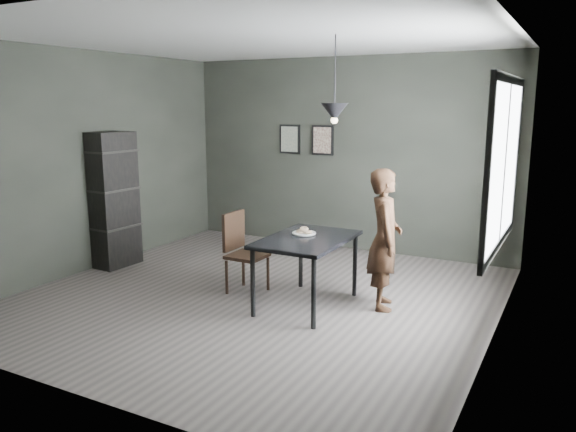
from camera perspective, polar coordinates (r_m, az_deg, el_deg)
The scene contains 13 objects.
ground at distance 6.39m, azimuth -3.01°, elevation -8.16°, with size 5.00×5.00×0.00m, color #3D3734.
back_wall at distance 8.30m, azimuth 5.82°, elevation 6.23°, with size 5.00×0.10×2.80m, color black.
ceiling at distance 6.06m, azimuth -3.30°, elevation 17.64°, with size 5.00×5.00×0.02m.
window_assembly at distance 5.43m, azimuth 21.11°, elevation 4.94°, with size 0.04×1.96×1.56m.
cafe_table at distance 5.92m, azimuth 1.91°, elevation -2.95°, with size 0.80×1.20×0.75m.
white_plate at distance 6.05m, azimuth 1.64°, elevation -1.83°, with size 0.23×0.23×0.01m, color white.
donut_pile at distance 6.04m, azimuth 1.64°, elevation -1.51°, with size 0.17×0.13×0.07m.
woman at distance 5.95m, azimuth 9.79°, elevation -2.33°, with size 0.54×0.36×1.49m, color black.
wood_chair at distance 6.45m, azimuth -4.79°, elevation -3.13°, with size 0.41×0.41×0.92m.
shelf_unit at distance 7.73m, azimuth -17.23°, elevation 1.57°, with size 0.34×0.59×1.78m, color black.
pendant_lamp at distance 5.73m, azimuth 4.74°, elevation 10.48°, with size 0.28×0.28×0.86m.
framed_print_left at distance 8.63m, azimuth 0.18°, elevation 7.82°, with size 0.34×0.04×0.44m.
framed_print_right at distance 8.39m, azimuth 3.54°, elevation 7.69°, with size 0.34×0.04×0.44m.
Camera 1 is at (3.11, -5.16, 2.14)m, focal length 35.00 mm.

